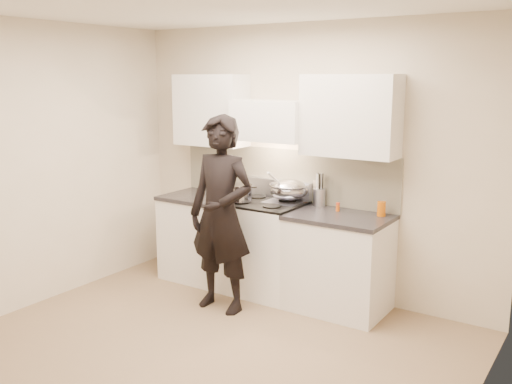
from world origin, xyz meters
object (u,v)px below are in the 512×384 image
stove (264,247)px  wok (289,190)px  person (221,214)px  utensil_crock (319,196)px  counter_right (339,262)px

stove → wok: size_ratio=1.91×
wok → person: size_ratio=0.27×
utensil_crock → person: (-0.59, -0.83, -0.10)m
person → counter_right: bearing=31.5°
wok → person: bearing=-112.4°
wok → utensil_crock: 0.31m
counter_right → utensil_crock: utensil_crock is taller
stove → wok: wok is taller
wok → stove: bearing=-144.1°
counter_right → person: bearing=-147.7°
wok → utensil_crock: wok is taller
person → utensil_crock: bearing=53.9°
stove → utensil_crock: (0.49, 0.25, 0.55)m
stove → counter_right: (0.83, 0.00, -0.01)m
stove → counter_right: 0.83m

